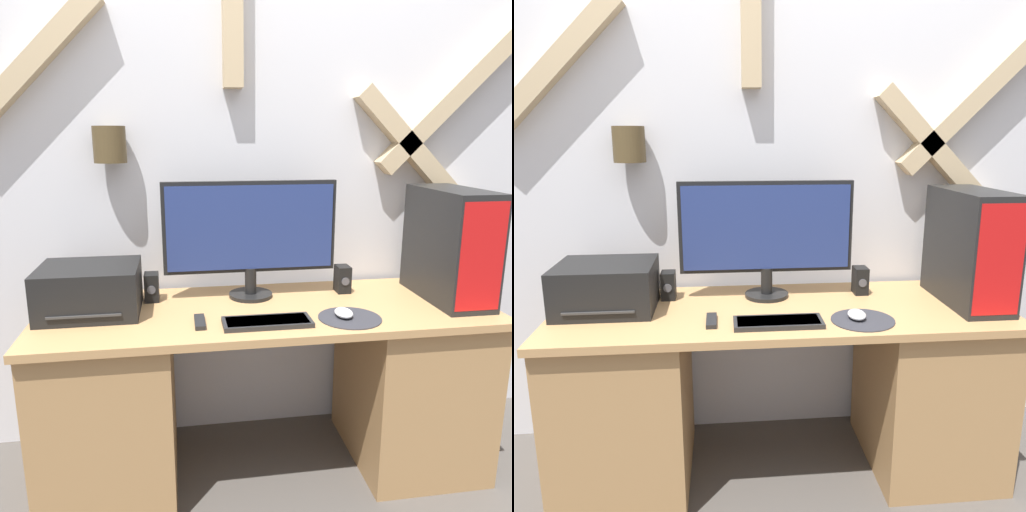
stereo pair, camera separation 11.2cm
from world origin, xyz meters
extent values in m
cube|color=silver|center=(0.00, 0.69, 1.35)|extent=(6.40, 0.05, 2.70)
cube|color=tan|center=(0.91, 0.63, 1.58)|extent=(0.72, 0.08, 0.72)
cube|color=tan|center=(0.73, 0.63, 1.33)|extent=(0.57, 0.08, 0.57)
cube|color=tan|center=(-0.89, 0.63, 1.66)|extent=(0.59, 0.08, 0.59)
cylinder|color=#4C3D23|center=(-0.61, 0.60, 1.36)|extent=(0.13, 0.13, 0.15)
cube|color=tan|center=(0.00, 0.32, 0.71)|extent=(1.79, 0.64, 0.03)
cube|color=#A4794B|center=(-0.64, 0.32, 0.35)|extent=(0.50, 0.59, 0.69)
cube|color=#A4794B|center=(0.64, 0.32, 0.35)|extent=(0.50, 0.59, 0.69)
cylinder|color=black|center=(-0.05, 0.47, 0.73)|extent=(0.18, 0.18, 0.02)
cylinder|color=black|center=(-0.05, 0.47, 0.79)|extent=(0.05, 0.05, 0.11)
cube|color=black|center=(-0.05, 0.47, 1.02)|extent=(0.72, 0.03, 0.38)
cube|color=navy|center=(-0.05, 0.46, 1.02)|extent=(0.69, 0.01, 0.35)
cube|color=black|center=(-0.03, 0.14, 0.73)|extent=(0.33, 0.13, 0.02)
cube|color=#424242|center=(-0.03, 0.14, 0.74)|extent=(0.30, 0.11, 0.01)
cylinder|color=#2D2D33|center=(0.28, 0.15, 0.72)|extent=(0.24, 0.24, 0.00)
ellipsoid|color=silver|center=(0.26, 0.16, 0.74)|extent=(0.07, 0.10, 0.03)
cube|color=black|center=(0.77, 0.32, 0.95)|extent=(0.20, 0.46, 0.46)
cube|color=red|center=(0.77, 0.10, 0.95)|extent=(0.18, 0.01, 0.42)
cube|color=black|center=(-0.69, 0.37, 0.82)|extent=(0.37, 0.32, 0.19)
cube|color=#333333|center=(-0.69, 0.28, 0.76)|extent=(0.26, 0.14, 0.01)
cube|color=black|center=(-0.46, 0.48, 0.78)|extent=(0.06, 0.08, 0.12)
cylinder|color=#47474C|center=(-0.46, 0.44, 0.78)|extent=(0.03, 0.00, 0.03)
cube|color=black|center=(0.36, 0.47, 0.78)|extent=(0.06, 0.08, 0.12)
cylinder|color=#47474C|center=(0.36, 0.43, 0.78)|extent=(0.03, 0.00, 0.03)
cube|color=black|center=(-0.28, 0.18, 0.73)|extent=(0.04, 0.13, 0.02)
camera|label=1|loc=(-0.34, -1.54, 1.39)|focal=35.00mm
camera|label=2|loc=(-0.23, -1.56, 1.39)|focal=35.00mm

